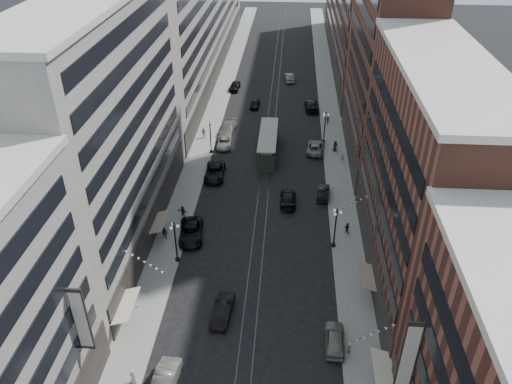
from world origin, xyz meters
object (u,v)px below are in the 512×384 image
(pedestrian_7, at_px, (347,228))
(pedestrian_extra_0, at_px, (335,146))
(car_4, at_px, (335,339))
(pedestrian_5, at_px, (183,211))
(car_extra_1, at_px, (288,198))
(pedestrian_9, at_px, (328,121))
(car_7, at_px, (215,172))
(car_8, at_px, (228,129))
(pedestrian_8, at_px, (342,157))
(lamppost_se_mid, at_px, (325,126))
(streetcar, at_px, (268,144))
(car_13, at_px, (255,104))
(car_14, at_px, (290,77))
(lamppost_sw_far, at_px, (175,240))
(pedestrian_6, at_px, (204,133))
(car_10, at_px, (323,192))
(car_extra_0, at_px, (224,143))
(lamppost_se_far, at_px, (335,226))
(car_5, at_px, (223,310))
(pedestrian_4, at_px, (349,347))
(car_11, at_px, (315,147))
(car_2, at_px, (191,232))
(car_1, at_px, (164,384))
(car_12, at_px, (311,105))
(car_9, at_px, (235,86))
(pedestrian_1, at_px, (133,376))
(pedestrian_2, at_px, (165,234))
(lamppost_sw_mid, at_px, (210,136))

(pedestrian_7, distance_m, pedestrian_extra_0, 22.06)
(pedestrian_7, bearing_deg, car_4, 107.44)
(pedestrian_5, distance_m, car_extra_1, 14.47)
(pedestrian_7, height_order, pedestrian_9, same)
(car_7, distance_m, car_8, 15.06)
(pedestrian_7, xyz_separation_m, pedestrian_8, (0.81, 18.65, 0.01))
(lamppost_se_mid, xyz_separation_m, streetcar, (-9.20, -4.41, -1.48))
(car_7, xyz_separation_m, car_13, (4.06, 26.88, -0.14))
(car_14, relative_size, pedestrian_9, 3.34)
(lamppost_sw_far, relative_size, pedestrian_6, 3.13)
(car_7, height_order, car_13, car_7)
(car_10, height_order, car_extra_0, car_10)
(lamppost_se_far, height_order, pedestrian_8, lamppost_se_far)
(car_10, bearing_deg, car_5, 69.71)
(car_extra_1, bearing_deg, pedestrian_9, -105.05)
(car_4, height_order, pedestrian_5, pedestrian_5)
(lamppost_se_far, relative_size, pedestrian_7, 3.66)
(car_5, bearing_deg, pedestrian_4, -11.99)
(pedestrian_5, bearing_deg, car_11, 67.83)
(car_11, bearing_deg, pedestrian_9, -96.86)
(lamppost_se_far, relative_size, car_7, 0.90)
(car_4, bearing_deg, pedestrian_4, 145.14)
(car_2, height_order, pedestrian_5, pedestrian_5)
(car_4, relative_size, car_11, 0.83)
(car_7, relative_size, pedestrian_extra_0, 3.38)
(lamppost_se_mid, xyz_separation_m, pedestrian_6, (-20.45, 0.34, -2.06))
(car_13, distance_m, pedestrian_9, 15.54)
(car_5, height_order, car_13, car_5)
(car_1, relative_size, pedestrian_extra_0, 2.96)
(car_7, height_order, car_11, car_7)
(car_12, xyz_separation_m, car_14, (-4.41, 15.40, -0.06))
(streetcar, xyz_separation_m, car_7, (-7.55, -8.05, -0.77))
(car_10, relative_size, pedestrian_6, 2.55)
(car_13, relative_size, pedestrian_7, 2.77)
(pedestrian_7, bearing_deg, pedestrian_6, -23.18)
(lamppost_se_mid, relative_size, pedestrian_4, 3.53)
(car_4, xyz_separation_m, pedestrian_8, (3.42, 36.51, 0.12))
(lamppost_sw_far, xyz_separation_m, pedestrian_6, (-2.05, 32.34, -2.06))
(lamppost_se_far, height_order, lamppost_se_mid, same)
(lamppost_sw_far, distance_m, pedestrian_5, 9.20)
(pedestrian_4, xyz_separation_m, pedestrian_7, (1.38, 18.80, -0.03))
(car_extra_1, bearing_deg, car_7, -30.22)
(car_4, xyz_separation_m, car_extra_1, (-4.90, 24.31, -0.03))
(lamppost_sw_far, xyz_separation_m, car_9, (0.80, 55.47, -2.28))
(pedestrian_1, distance_m, car_9, 72.17)
(pedestrian_extra_0, bearing_deg, car_2, -151.38)
(pedestrian_2, relative_size, pedestrian_6, 0.94)
(car_9, bearing_deg, lamppost_sw_mid, -87.59)
(pedestrian_2, relative_size, pedestrian_8, 1.08)
(pedestrian_4, bearing_deg, car_extra_0, 38.42)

